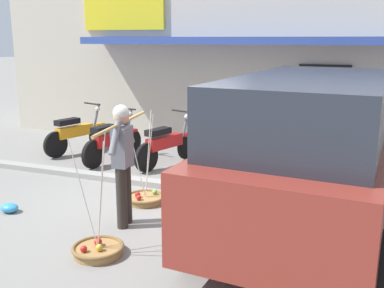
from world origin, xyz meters
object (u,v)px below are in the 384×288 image
at_px(fruit_vendor, 123,157).
at_px(fruit_basket_left_side, 98,249).
at_px(wooden_crate, 278,165).
at_px(fruit_basket_right_side, 145,198).
at_px(motorcycle_third_in_row, 167,144).
at_px(plastic_litter_bag, 9,208).
at_px(motorcycle_nearest_shop, 77,133).
at_px(parked_truck, 313,150).
at_px(motorcycle_second_in_row, 112,141).

bearing_deg(fruit_vendor, fruit_basket_left_side, -81.21).
bearing_deg(wooden_crate, fruit_basket_right_side, -125.20).
xyz_separation_m(fruit_vendor, motorcycle_third_in_row, (-0.70, 2.96, -0.53)).
relative_size(motorcycle_third_in_row, plastic_litter_bag, 6.26).
bearing_deg(fruit_basket_left_side, plastic_litter_bag, 161.09).
bearing_deg(motorcycle_nearest_shop, fruit_basket_right_side, -38.52).
bearing_deg(parked_truck, fruit_vendor, -163.77).
height_order(motorcycle_nearest_shop, motorcycle_second_in_row, same).
bearing_deg(motorcycle_second_in_row, motorcycle_nearest_shop, 161.21).
distance_m(fruit_basket_left_side, wooden_crate, 4.39).
bearing_deg(fruit_basket_right_side, motorcycle_nearest_shop, 141.48).
xyz_separation_m(fruit_basket_left_side, wooden_crate, (1.39, 4.16, 0.09)).
distance_m(motorcycle_nearest_shop, parked_truck, 6.04).
relative_size(fruit_basket_left_side, motorcycle_second_in_row, 0.80).
bearing_deg(fruit_basket_right_side, fruit_vendor, -81.10).
height_order(fruit_basket_right_side, plastic_litter_bag, fruit_basket_right_side).
bearing_deg(motorcycle_nearest_shop, fruit_basket_left_side, -52.23).
xyz_separation_m(motorcycle_second_in_row, motorcycle_third_in_row, (1.20, 0.14, 0.00)).
xyz_separation_m(fruit_vendor, motorcycle_nearest_shop, (-3.05, 3.21, -0.53)).
height_order(fruit_vendor, motorcycle_nearest_shop, fruit_vendor).
bearing_deg(plastic_litter_bag, wooden_crate, 45.87).
relative_size(motorcycle_nearest_shop, wooden_crate, 4.02).
relative_size(fruit_basket_right_side, motorcycle_nearest_shop, 0.82).
height_order(fruit_vendor, motorcycle_third_in_row, fruit_vendor).
xyz_separation_m(motorcycle_nearest_shop, wooden_crate, (4.57, 0.05, -0.29)).
bearing_deg(plastic_litter_bag, motorcycle_nearest_shop, 109.24).
xyz_separation_m(fruit_basket_left_side, plastic_litter_bag, (-1.99, 0.68, -0.00)).
relative_size(fruit_vendor, fruit_basket_left_side, 1.24).
distance_m(motorcycle_second_in_row, plastic_litter_bag, 3.06).
xyz_separation_m(motorcycle_nearest_shop, parked_truck, (5.46, -2.51, 0.68)).
distance_m(motorcycle_second_in_row, motorcycle_third_in_row, 1.20).
height_order(motorcycle_third_in_row, wooden_crate, motorcycle_third_in_row).
relative_size(fruit_vendor, motorcycle_third_in_row, 1.03).
bearing_deg(wooden_crate, parked_truck, -70.86).
height_order(motorcycle_second_in_row, wooden_crate, motorcycle_second_in_row).
bearing_deg(fruit_vendor, motorcycle_third_in_row, 103.24).
distance_m(fruit_basket_right_side, motorcycle_third_in_row, 2.16).
relative_size(motorcycle_second_in_row, parked_truck, 0.37).
height_order(fruit_basket_left_side, fruit_basket_right_side, same).
bearing_deg(motorcycle_second_in_row, fruit_vendor, -56.12).
bearing_deg(fruit_basket_left_side, motorcycle_third_in_row, 102.22).
relative_size(fruit_vendor, fruit_basket_right_side, 1.24).
xyz_separation_m(fruit_vendor, fruit_basket_right_side, (-0.14, 0.90, -0.90)).
bearing_deg(fruit_basket_right_side, motorcycle_second_in_row, 132.37).
distance_m(parked_truck, wooden_crate, 2.88).
bearing_deg(fruit_basket_left_side, parked_truck, 35.16).
bearing_deg(motorcycle_nearest_shop, parked_truck, -24.67).
relative_size(motorcycle_second_in_row, wooden_crate, 4.11).
height_order(parked_truck, wooden_crate, parked_truck).
xyz_separation_m(motorcycle_nearest_shop, motorcycle_second_in_row, (1.15, -0.39, 0.00)).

